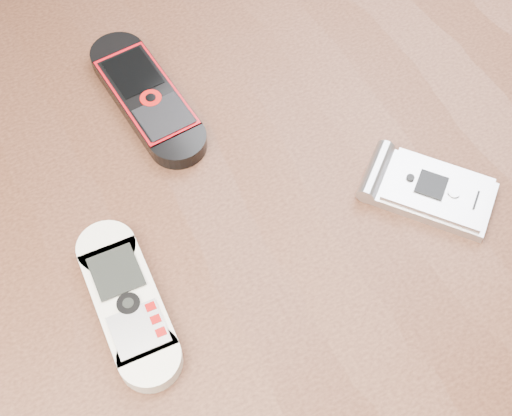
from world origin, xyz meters
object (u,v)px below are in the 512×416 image
Objects in this scene: motorola_razr at (433,191)px; nokia_black_red at (147,97)px; table at (251,272)px; nokia_white at (128,302)px.

nokia_black_red is at bearing 90.65° from motorola_razr.
table is at bearing -84.01° from nokia_black_red.
table is at bearing 120.53° from motorola_razr.
table is at bearing 16.18° from nokia_white.
nokia_white is at bearing -121.47° from nokia_black_red.
nokia_white is (-0.12, -0.03, 0.11)m from table.
nokia_white is 0.27m from motorola_razr.
table is 0.19m from motorola_razr.
motorola_razr is (0.27, -0.03, 0.00)m from nokia_white.
table is 10.66× the size of motorola_razr.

